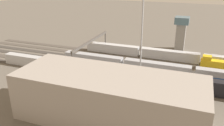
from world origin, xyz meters
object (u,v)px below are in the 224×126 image
object	(u,v)px
light_mast_1	(142,28)
control_tower	(181,31)
train_on_track_1	(214,64)
maintenance_shed	(109,98)
signal_gantry	(91,43)
train_on_track_3	(157,68)
train_on_track_0	(169,55)
train_on_track_5	(121,75)

from	to	relation	value
light_mast_1	control_tower	distance (m)	44.46
train_on_track_1	maintenance_shed	world-z (taller)	maintenance_shed
train_on_track_1	control_tower	distance (m)	25.85
maintenance_shed	control_tower	distance (m)	63.02
control_tower	light_mast_1	bearing A→B (deg)	79.86
signal_gantry	train_on_track_1	bearing A→B (deg)	-170.53
train_on_track_3	train_on_track_0	xyz separation A→B (m)	(-2.27, -15.00, 0.00)
train_on_track_3	signal_gantry	size ratio (longest dim) A/B	2.38
train_on_track_0	maintenance_shed	bearing A→B (deg)	80.54
train_on_track_1	train_on_track_3	bearing A→B (deg)	28.04
signal_gantry	train_on_track_3	bearing A→B (deg)	174.54
train_on_track_5	light_mast_1	world-z (taller)	light_mast_1
maintenance_shed	train_on_track_3	bearing A→B (deg)	-99.86
train_on_track_3	control_tower	distance (m)	31.68
train_on_track_5	maintenance_shed	xyz separation A→B (m)	(-4.15, 21.50, 3.65)
signal_gantry	control_tower	world-z (taller)	control_tower
maintenance_shed	signal_gantry	bearing A→B (deg)	-58.67
maintenance_shed	train_on_track_1	bearing A→B (deg)	-120.30
train_on_track_0	train_on_track_3	bearing A→B (deg)	81.39
train_on_track_3	control_tower	world-z (taller)	control_tower
train_on_track_0	signal_gantry	size ratio (longest dim) A/B	2.38
train_on_track_1	control_tower	bearing A→B (deg)	-55.53
train_on_track_5	train_on_track_0	size ratio (longest dim) A/B	1.27
train_on_track_3	train_on_track_5	bearing A→B (deg)	46.11
train_on_track_3	train_on_track_0	world-z (taller)	same
light_mast_1	maintenance_shed	world-z (taller)	light_mast_1
signal_gantry	control_tower	xyz separation A→B (m)	(-30.78, -28.15, 1.00)
train_on_track_1	train_on_track_5	xyz separation A→B (m)	(28.40, 20.00, -0.07)
train_on_track_0	maintenance_shed	xyz separation A→B (m)	(7.74, 46.50, 3.72)
light_mast_1	train_on_track_5	bearing A→B (deg)	-17.13
train_on_track_5	control_tower	bearing A→B (deg)	-109.29
control_tower	train_on_track_0	bearing A→B (deg)	81.52
train_on_track_3	signal_gantry	world-z (taller)	signal_gantry
train_on_track_3	train_on_track_0	bearing A→B (deg)	-98.61
train_on_track_5	maintenance_shed	distance (m)	22.20
train_on_track_1	train_on_track_3	world-z (taller)	train_on_track_1
train_on_track_5	train_on_track_0	world-z (taller)	train_on_track_5
train_on_track_0	maintenance_shed	world-z (taller)	maintenance_shed
train_on_track_3	signal_gantry	bearing A→B (deg)	-5.46
control_tower	train_on_track_1	bearing A→B (deg)	124.47
train_on_track_1	train_on_track_5	distance (m)	34.73
light_mast_1	maintenance_shed	size ratio (longest dim) A/B	0.67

